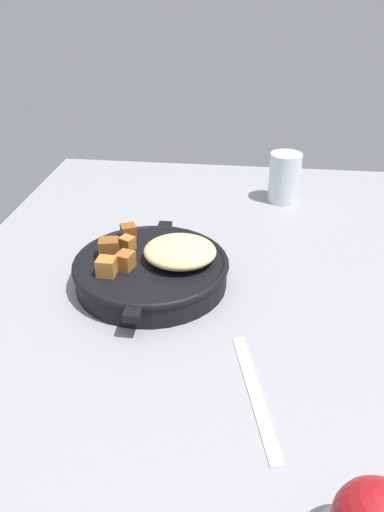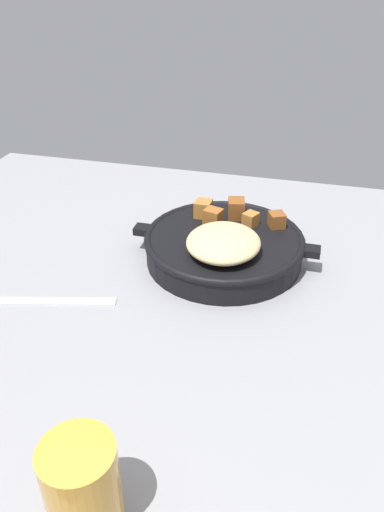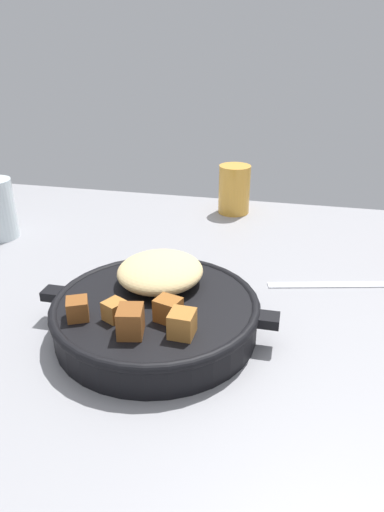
{
  "view_description": "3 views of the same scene",
  "coord_description": "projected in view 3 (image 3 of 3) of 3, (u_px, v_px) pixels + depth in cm",
  "views": [
    {
      "loc": [
        68.67,
        5.65,
        46.48
      ],
      "look_at": [
        -1.15,
        -2.82,
        5.65
      ],
      "focal_mm": 35.84,
      "sensor_mm": 36.0,
      "label": 1
    },
    {
      "loc": [
        -12.86,
        57.57,
        43.57
      ],
      "look_at": [
        2.04,
        -1.04,
        5.39
      ],
      "focal_mm": 34.98,
      "sensor_mm": 36.0,
      "label": 2
    },
    {
      "loc": [
        13.95,
        -55.44,
        33.25
      ],
      "look_at": [
        0.69,
        2.74,
        4.92
      ],
      "focal_mm": 32.37,
      "sensor_mm": 36.0,
      "label": 3
    }
  ],
  "objects": [
    {
      "name": "juice_glass_amber",
      "position": [
        234.0,
        189.0,
        0.95
      ],
      "size": [
        6.45,
        6.45,
        9.91
      ],
      "primitive_type": "cylinder",
      "color": "gold",
      "rests_on": "ground_plane"
    },
    {
      "name": "ground_plane",
      "position": [
        183.0,
        302.0,
        0.66
      ],
      "size": [
        117.63,
        88.29,
        2.4
      ],
      "primitive_type": "cube",
      "color": "gray"
    },
    {
      "name": "butter_knife",
      "position": [
        340.0,
        284.0,
        0.68
      ],
      "size": [
        21.14,
        6.63,
        0.36
      ],
      "primitive_type": "cube",
      "rotation": [
        0.0,
        0.0,
        0.24
      ],
      "color": "silver",
      "rests_on": "ground_plane"
    },
    {
      "name": "cast_iron_skillet",
      "position": [
        156.0,
        309.0,
        0.57
      ],
      "size": [
        29.8,
        25.44,
        7.73
      ],
      "color": "black",
      "rests_on": "ground_plane"
    }
  ]
}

